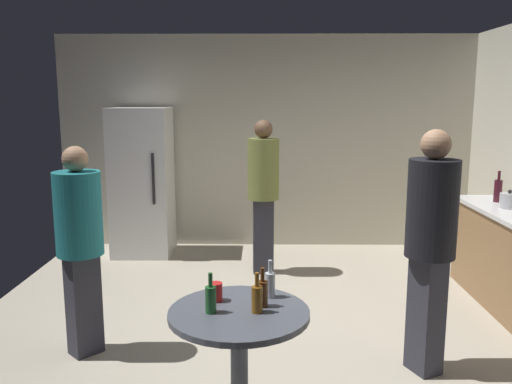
{
  "coord_description": "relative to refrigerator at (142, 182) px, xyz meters",
  "views": [
    {
      "loc": [
        -0.08,
        -4.18,
        1.91
      ],
      "look_at": [
        -0.12,
        0.32,
        1.11
      ],
      "focal_mm": 37.08,
      "sensor_mm": 36.0,
      "label": 1
    }
  ],
  "objects": [
    {
      "name": "beer_bottle_amber",
      "position": [
        1.44,
        -3.59,
        -0.08
      ],
      "size": [
        0.06,
        0.06,
        0.23
      ],
      "color": "#8C5919",
      "rests_on": "foreground_table"
    },
    {
      "name": "foreground_table",
      "position": [
        1.34,
        -3.57,
        -0.27
      ],
      "size": [
        0.8,
        0.8,
        0.73
      ],
      "color": "#4C515B",
      "rests_on": "ground_plane"
    },
    {
      "name": "kettle",
      "position": [
        3.77,
        -1.53,
        0.07
      ],
      "size": [
        0.24,
        0.17,
        0.18
      ],
      "color": "#B2B2B7",
      "rests_on": "kitchen_counter"
    },
    {
      "name": "person_in_teal_shirt",
      "position": [
        0.13,
        -2.63,
        0.02
      ],
      "size": [
        0.48,
        0.48,
        1.58
      ],
      "rotation": [
        0.0,
        0.0,
        -0.77
      ],
      "color": "#2D2D38",
      "rests_on": "ground_plane"
    },
    {
      "name": "beer_bottle_clear",
      "position": [
        1.52,
        -3.36,
        -0.08
      ],
      "size": [
        0.06,
        0.06,
        0.23
      ],
      "color": "silver",
      "rests_on": "foreground_table"
    },
    {
      "name": "plastic_cup_red",
      "position": [
        1.2,
        -3.43,
        -0.11
      ],
      "size": [
        0.08,
        0.08,
        0.11
      ],
      "primitive_type": "cylinder",
      "color": "red",
      "rests_on": "foreground_table"
    },
    {
      "name": "person_in_black_shirt",
      "position": [
        2.62,
        -2.88,
        0.1
      ],
      "size": [
        0.45,
        0.45,
        1.71
      ],
      "rotation": [
        0.0,
        0.0,
        -2.73
      ],
      "color": "#2D2D38",
      "rests_on": "ground_plane"
    },
    {
      "name": "beer_bottle_brown",
      "position": [
        1.47,
        -3.51,
        -0.08
      ],
      "size": [
        0.06,
        0.06,
        0.23
      ],
      "color": "#593314",
      "rests_on": "foreground_table"
    },
    {
      "name": "beer_bottle_green",
      "position": [
        1.18,
        -3.6,
        -0.08
      ],
      "size": [
        0.06,
        0.06,
        0.23
      ],
      "color": "#26662D",
      "rests_on": "foreground_table"
    },
    {
      "name": "wall_back",
      "position": [
        1.54,
        0.43,
        0.45
      ],
      "size": [
        5.32,
        0.06,
        2.7
      ],
      "primitive_type": "cube",
      "color": "beige",
      "rests_on": "ground_plane"
    },
    {
      "name": "wine_bottle_on_counter",
      "position": [
        3.8,
        -1.22,
        0.12
      ],
      "size": [
        0.08,
        0.08,
        0.31
      ],
      "color": "#3F141E",
      "rests_on": "kitchen_counter"
    },
    {
      "name": "ground_plane",
      "position": [
        1.54,
        -2.2,
        -0.95
      ],
      "size": [
        5.2,
        5.2,
        0.1
      ],
      "primitive_type": "cube",
      "color": "#B2A893"
    },
    {
      "name": "person_in_olive_shirt",
      "position": [
        1.48,
        -0.73,
        0.09
      ],
      "size": [
        0.36,
        0.36,
        1.69
      ],
      "rotation": [
        0.0,
        0.0,
        -1.5
      ],
      "color": "#2D2D38",
      "rests_on": "ground_plane"
    },
    {
      "name": "refrigerator",
      "position": [
        0.0,
        0.0,
        0.0
      ],
      "size": [
        0.7,
        0.68,
        1.8
      ],
      "color": "white",
      "rests_on": "ground_plane"
    }
  ]
}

